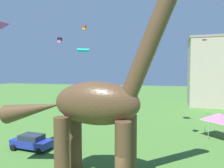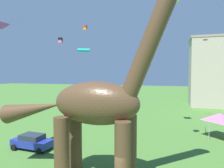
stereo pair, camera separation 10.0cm
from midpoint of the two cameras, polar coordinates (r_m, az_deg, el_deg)
dinosaur_sculpture at (r=14.78m, az=-4.59°, el=-5.39°), size 15.00×3.18×15.68m
parked_sedan_left at (r=23.15m, az=-21.52°, el=-14.86°), size 4.29×2.03×1.55m
person_near_flyer at (r=26.50m, az=3.93°, el=-11.97°), size 0.61×0.27×1.63m
person_watching_child at (r=23.82m, az=-10.88°, el=-13.82°), size 0.59×0.26×1.58m
festival_canopy_tent at (r=27.98m, az=28.24°, el=-8.24°), size 3.15×3.15×3.00m
kite_near_low at (r=36.28m, az=24.97°, el=11.28°), size 0.68×0.48×0.25m
kite_high_right at (r=18.65m, az=-1.24°, el=-6.26°), size 1.29×1.56×0.24m
kite_high_left at (r=29.74m, az=17.32°, el=21.37°), size 1.35×1.65×0.21m
kite_far_left at (r=31.14m, az=-7.93°, el=9.40°), size 1.84×1.83×0.53m
kite_mid_center at (r=40.89m, az=-7.49°, el=15.52°), size 0.59×0.59×0.81m
kite_trailing at (r=30.70m, az=-14.28°, el=11.87°), size 0.58×0.58×0.74m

